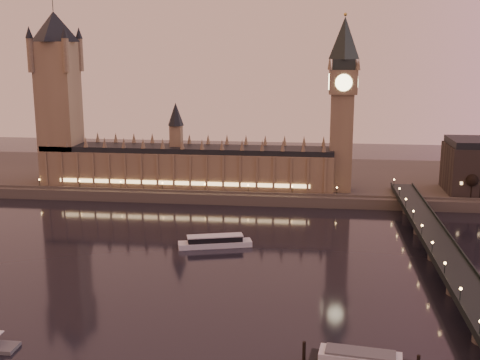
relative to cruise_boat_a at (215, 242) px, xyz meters
name	(u,v)px	position (x,y,z in m)	size (l,w,h in m)	color
ground	(221,266)	(6.50, -24.90, -2.39)	(700.00, 700.00, 0.00)	black
far_embankment	(301,179)	(36.50, 140.10, 0.61)	(560.00, 130.00, 6.00)	#423D35
palace_of_westminster	(186,161)	(-33.63, 96.09, 19.32)	(180.00, 26.62, 52.00)	brown
victoria_tower	(58,89)	(-113.50, 96.10, 63.40)	(31.68, 31.68, 118.00)	brown
big_ben	(343,94)	(60.49, 96.09, 61.56)	(17.68, 17.68, 104.00)	brown
westminster_bridge	(445,263)	(98.11, -24.90, 3.13)	(13.20, 260.00, 15.30)	black
bare_tree_0	(472,182)	(134.54, 84.10, 13.62)	(6.59, 6.59, 13.40)	black
cruise_boat_a	(215,242)	(0.00, 0.00, 0.00)	(34.63, 16.38, 5.43)	silver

